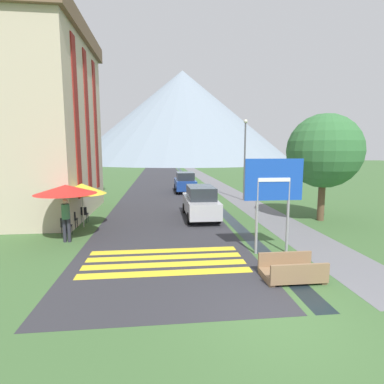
% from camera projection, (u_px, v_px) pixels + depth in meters
% --- Properties ---
extents(ground_plane, '(160.00, 160.00, 0.00)m').
position_uv_depth(ground_plane, '(190.00, 193.00, 26.50)').
color(ground_plane, '#3D6033').
extents(road, '(6.40, 60.00, 0.01)m').
position_uv_depth(road, '(161.00, 182.00, 36.08)').
color(road, '#2D2D33').
rests_on(road, ground_plane).
extents(footpath, '(2.20, 60.00, 0.01)m').
position_uv_depth(footpath, '(211.00, 181.00, 36.73)').
color(footpath, slate).
rests_on(footpath, ground_plane).
extents(drainage_channel, '(0.60, 60.00, 0.00)m').
position_uv_depth(drainage_channel, '(192.00, 182.00, 36.47)').
color(drainage_channel, black).
rests_on(drainage_channel, ground_plane).
extents(crosswalk_marking, '(5.44, 2.54, 0.01)m').
position_uv_depth(crosswalk_marking, '(165.00, 261.00, 10.29)').
color(crosswalk_marking, yellow).
rests_on(crosswalk_marking, ground_plane).
extents(mountain_distant, '(70.00, 70.00, 28.91)m').
position_uv_depth(mountain_distant, '(183.00, 117.00, 96.83)').
color(mountain_distant, gray).
rests_on(mountain_distant, ground_plane).
extents(hotel_building, '(5.78, 8.77, 10.68)m').
position_uv_depth(hotel_building, '(38.00, 115.00, 16.83)').
color(hotel_building, '#BCAD93').
rests_on(hotel_building, ground_plane).
extents(road_sign, '(2.14, 0.11, 3.49)m').
position_uv_depth(road_sign, '(274.00, 189.00, 10.77)').
color(road_sign, gray).
rests_on(road_sign, ground_plane).
extents(footbridge, '(1.70, 1.10, 0.65)m').
position_uv_depth(footbridge, '(292.00, 271.00, 8.84)').
color(footbridge, '#846647').
rests_on(footbridge, ground_plane).
extents(parked_car_near, '(1.75, 4.49, 1.82)m').
position_uv_depth(parked_car_near, '(200.00, 202.00, 16.73)').
color(parked_car_near, '#B2B2B7').
rests_on(parked_car_near, ground_plane).
extents(parked_car_far, '(1.86, 4.13, 1.82)m').
position_uv_depth(parked_car_far, '(185.00, 182.00, 27.17)').
color(parked_car_far, navy).
rests_on(parked_car_far, ground_plane).
extents(cafe_chair_far_left, '(0.40, 0.40, 0.85)m').
position_uv_depth(cafe_chair_far_left, '(83.00, 213.00, 15.67)').
color(cafe_chair_far_left, black).
rests_on(cafe_chair_far_left, ground_plane).
extents(cafe_chair_near_left, '(0.40, 0.40, 0.85)m').
position_uv_depth(cafe_chair_near_left, '(66.00, 225.00, 13.19)').
color(cafe_chair_near_left, black).
rests_on(cafe_chair_near_left, ground_plane).
extents(cafe_chair_middle, '(0.40, 0.40, 0.85)m').
position_uv_depth(cafe_chair_middle, '(72.00, 218.00, 14.45)').
color(cafe_chair_middle, black).
rests_on(cafe_chair_middle, ground_plane).
extents(cafe_umbrella_front_red, '(2.49, 2.49, 2.37)m').
position_uv_depth(cafe_umbrella_front_red, '(66.00, 189.00, 12.33)').
color(cafe_umbrella_front_red, '#B7B2A8').
rests_on(cafe_umbrella_front_red, ground_plane).
extents(cafe_umbrella_middle_yellow, '(2.31, 2.31, 2.18)m').
position_uv_depth(cafe_umbrella_middle_yellow, '(82.00, 189.00, 14.57)').
color(cafe_umbrella_middle_yellow, '#B7B2A8').
rests_on(cafe_umbrella_middle_yellow, ground_plane).
extents(person_standing_terrace, '(0.32, 0.32, 1.82)m').
position_uv_depth(person_standing_terrace, '(66.00, 217.00, 12.28)').
color(person_standing_terrace, '#282833').
rests_on(person_standing_terrace, ground_plane).
extents(person_seated_near, '(0.32, 0.32, 1.26)m').
position_uv_depth(person_seated_near, '(67.00, 218.00, 13.65)').
color(person_seated_near, '#282833').
rests_on(person_seated_near, ground_plane).
extents(person_seated_far, '(0.32, 0.32, 1.28)m').
position_uv_depth(person_seated_far, '(78.00, 210.00, 15.58)').
color(person_seated_far, '#282833').
rests_on(person_seated_far, ground_plane).
extents(streetlamp, '(0.28, 0.28, 6.03)m').
position_uv_depth(streetlamp, '(245.00, 154.00, 22.34)').
color(streetlamp, '#515156').
rests_on(streetlamp, ground_plane).
extents(tree_by_path, '(3.90, 3.90, 5.69)m').
position_uv_depth(tree_by_path, '(324.00, 151.00, 15.78)').
color(tree_by_path, brown).
rests_on(tree_by_path, ground_plane).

